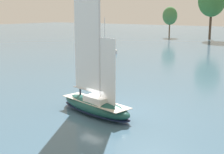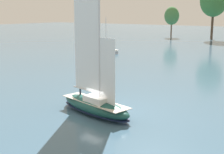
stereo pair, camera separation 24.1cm
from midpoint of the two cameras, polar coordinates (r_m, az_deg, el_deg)
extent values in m
plane|color=#42667F|center=(31.71, -2.88, -6.71)|extent=(400.00, 400.00, 0.00)
cylinder|color=#4C3828|center=(122.44, 17.91, 9.13)|extent=(0.87, 0.87, 10.92)
ellipsoid|color=#3D7A3D|center=(122.42, 18.18, 13.22)|extent=(9.83, 9.83, 12.02)
cylinder|color=brown|center=(129.50, 10.83, 8.63)|extent=(0.52, 0.52, 6.50)
ellipsoid|color=#477F47|center=(129.33, 10.92, 10.93)|extent=(5.85, 5.85, 7.15)
ellipsoid|color=#194C47|center=(31.46, -2.90, -5.34)|extent=(9.67, 4.52, 1.59)
ellipsoid|color=#19234C|center=(31.60, -2.89, -6.09)|extent=(9.77, 4.57, 0.19)
cube|color=#BCB7A8|center=(31.33, -2.91, -4.52)|extent=(8.49, 3.88, 0.06)
cube|color=silver|center=(30.89, -2.35, -4.07)|extent=(2.94, 2.34, 0.65)
cylinder|color=silver|center=(29.64, -2.09, 6.11)|extent=(0.19, 0.19, 11.66)
cylinder|color=silver|center=(32.09, -4.49, -2.37)|extent=(4.14, 1.04, 0.16)
cube|color=white|center=(31.13, -4.44, 6.14)|extent=(3.78, 0.85, 9.56)
cube|color=white|center=(29.19, -0.59, 0.82)|extent=(2.01, 0.46, 6.42)
cylinder|color=#232838|center=(33.50, -5.61, -2.67)|extent=(0.24, 0.24, 0.85)
cylinder|color=#262628|center=(33.32, -5.63, -1.42)|extent=(0.40, 0.40, 0.65)
sphere|color=tan|center=(33.22, -5.65, -0.68)|extent=(0.24, 0.24, 0.24)
ellipsoid|color=white|center=(75.78, -0.69, 4.62)|extent=(3.95, 6.55, 1.08)
ellipsoid|color=#19234C|center=(75.81, -0.69, 4.40)|extent=(3.99, 6.61, 0.13)
cube|color=silver|center=(75.74, -0.69, 4.86)|extent=(3.41, 5.73, 0.06)
cube|color=beige|center=(75.53, -0.89, 5.04)|extent=(1.80, 2.10, 0.44)
cylinder|color=silver|center=(75.08, -1.02, 7.86)|extent=(0.13, 0.13, 7.92)
cylinder|color=silver|center=(76.17, -0.11, 5.41)|extent=(1.13, 2.70, 0.11)
cylinder|color=white|center=(76.16, -0.11, 5.46)|extent=(1.09, 2.45, 0.17)
camera|label=1|loc=(0.12, -89.79, 0.04)|focal=50.00mm
camera|label=2|loc=(0.12, 90.21, -0.04)|focal=50.00mm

